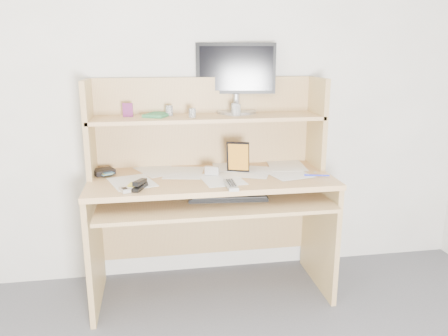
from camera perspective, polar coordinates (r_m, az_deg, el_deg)
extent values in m
cube|color=silver|center=(2.77, -2.67, 10.76)|extent=(3.60, 0.04, 2.50)
cube|color=tan|center=(2.54, -1.68, -1.40)|extent=(1.40, 0.60, 0.03)
cube|color=tan|center=(2.68, -16.53, -9.75)|extent=(0.03, 0.56, 0.72)
cube|color=tan|center=(2.84, 12.36, -8.03)|extent=(0.03, 0.56, 0.72)
cube|color=tan|center=(2.94, -2.37, -7.33)|extent=(1.34, 0.02, 0.41)
cube|color=tan|center=(2.46, -1.29, -4.30)|extent=(1.28, 0.55, 0.02)
cube|color=tan|center=(2.76, -2.54, 6.05)|extent=(1.40, 0.02, 0.55)
cube|color=tan|center=(2.63, -17.20, 4.97)|extent=(0.03, 0.30, 0.55)
cube|color=tan|center=(2.79, 11.99, 5.84)|extent=(0.03, 0.30, 0.55)
cube|color=tan|center=(2.62, -2.18, 6.57)|extent=(1.38, 0.30, 0.02)
cube|color=white|center=(2.54, -1.68, -1.01)|extent=(1.32, 0.54, 0.01)
cube|color=black|center=(2.46, 0.48, -3.76)|extent=(0.45, 0.20, 0.02)
cube|color=black|center=(2.46, 0.48, -3.42)|extent=(0.42, 0.18, 0.01)
cube|color=#999994|center=(2.32, 0.92, -2.23)|extent=(0.05, 0.18, 0.02)
cube|color=silver|center=(2.31, -12.85, -2.68)|extent=(0.07, 0.09, 0.02)
cube|color=black|center=(2.33, -10.94, -2.09)|extent=(0.08, 0.14, 0.04)
cube|color=black|center=(2.65, -15.46, -0.44)|extent=(0.15, 0.14, 0.03)
cube|color=#FFF243|center=(2.40, -11.48, -2.16)|extent=(0.09, 0.09, 0.01)
cube|color=#B9B9BB|center=(2.54, -1.58, -0.34)|extent=(0.09, 0.06, 0.05)
cube|color=black|center=(2.58, 1.84, 1.46)|extent=(0.13, 0.06, 0.19)
cylinder|color=#1A24C6|center=(2.57, 12.03, -0.94)|extent=(0.14, 0.04, 0.01)
cube|color=maroon|center=(2.64, -12.45, 7.41)|extent=(0.06, 0.02, 0.08)
cube|color=#337F57|center=(2.63, -8.65, 6.88)|extent=(0.18, 0.21, 0.02)
cylinder|color=black|center=(2.64, -7.16, 7.46)|extent=(0.05, 0.05, 0.06)
cylinder|color=white|center=(2.62, 1.73, 7.59)|extent=(0.05, 0.05, 0.07)
cylinder|color=black|center=(2.56, -4.16, 7.19)|extent=(0.05, 0.05, 0.05)
cylinder|color=silver|center=(2.62, 1.43, 7.64)|extent=(0.04, 0.04, 0.07)
cylinder|color=#A6A6AB|center=(2.74, 1.64, 7.35)|extent=(0.25, 0.25, 0.02)
cylinder|color=#A6A6AB|center=(2.75, 1.61, 8.59)|extent=(0.04, 0.04, 0.10)
cube|color=black|center=(2.75, 1.56, 12.87)|extent=(0.49, 0.10, 0.31)
cube|color=black|center=(2.73, 1.63, 12.86)|extent=(0.45, 0.07, 0.27)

